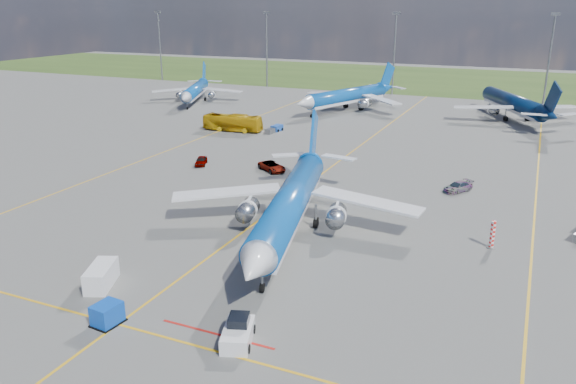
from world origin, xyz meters
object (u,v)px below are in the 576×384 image
at_px(warning_post, 492,235).
at_px(service_car_b, 272,166).
at_px(baggage_tug_c, 274,129).
at_px(apron_bus, 233,123).
at_px(pushback_tug, 238,332).
at_px(bg_jet_nnw, 347,110).
at_px(service_van, 101,276).
at_px(service_car_c, 458,187).
at_px(uld_container, 107,314).
at_px(bg_jet_n, 511,119).
at_px(main_airliner, 290,234).
at_px(bg_jet_nw, 196,102).
at_px(service_car_a, 201,161).

relative_size(warning_post, service_car_b, 0.56).
relative_size(warning_post, baggage_tug_c, 0.56).
relative_size(apron_bus, service_car_b, 2.30).
relative_size(pushback_tug, service_car_b, 1.07).
xyz_separation_m(warning_post, baggage_tug_c, (-45.41, 42.62, -0.95)).
bearing_deg(service_car_b, bg_jet_nnw, 40.26).
bearing_deg(service_van, pushback_tug, -33.12).
height_order(bg_jet_nnw, service_van, bg_jet_nnw).
relative_size(service_van, service_car_c, 0.95).
bearing_deg(bg_jet_nnw, baggage_tug_c, -80.81).
xyz_separation_m(pushback_tug, uld_container, (-10.77, -2.07, 0.11)).
relative_size(bg_jet_nnw, apron_bus, 3.15).
relative_size(bg_jet_n, main_airliner, 0.97).
height_order(bg_jet_nw, service_car_a, bg_jet_nw).
bearing_deg(service_car_b, pushback_tug, -123.71).
bearing_deg(warning_post, main_airliner, -165.80).
relative_size(bg_jet_n, apron_bus, 3.22).
distance_m(bg_jet_nnw, service_car_c, 63.62).
bearing_deg(main_airliner, uld_container, -117.61).
height_order(service_car_a, service_car_b, service_car_b).
bearing_deg(baggage_tug_c, warning_post, -37.89).
xyz_separation_m(main_airliner, service_car_a, (-24.63, 20.57, 0.68)).
bearing_deg(baggage_tug_c, apron_bus, -155.49).
relative_size(warning_post, pushback_tug, 0.53).
bearing_deg(bg_jet_n, service_car_b, 36.28).
bearing_deg(service_car_a, uld_container, -89.73).
relative_size(pushback_tug, service_van, 1.29).
height_order(bg_jet_n, pushback_tug, bg_jet_n).
relative_size(uld_container, apron_bus, 0.18).
bearing_deg(warning_post, service_car_a, 161.43).
distance_m(apron_bus, baggage_tug_c, 8.63).
bearing_deg(bg_jet_nw, bg_jet_n, -15.60).
relative_size(service_car_c, baggage_tug_c, 0.87).
bearing_deg(service_van, service_car_a, 86.78).
distance_m(service_van, service_car_b, 40.09).
bearing_deg(baggage_tug_c, main_airliner, -57.59).
relative_size(service_car_a, baggage_tug_c, 0.75).
xyz_separation_m(bg_jet_nw, uld_container, (53.42, -95.73, 0.88)).
bearing_deg(warning_post, uld_container, -133.52).
distance_m(pushback_tug, service_car_a, 50.86).
bearing_deg(pushback_tug, main_airliner, 84.14).
height_order(uld_container, service_car_a, uld_container).
bearing_deg(bg_jet_nw, service_car_b, -69.91).
height_order(service_van, service_car_b, service_van).
xyz_separation_m(pushback_tug, service_car_b, (-17.60, 42.88, -0.03)).
relative_size(bg_jet_nnw, bg_jet_n, 0.98).
distance_m(bg_jet_nnw, main_airliner, 79.49).
bearing_deg(bg_jet_nnw, service_car_b, -63.51).
bearing_deg(bg_jet_nnw, apron_bus, -93.01).
relative_size(uld_container, service_car_a, 0.54).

